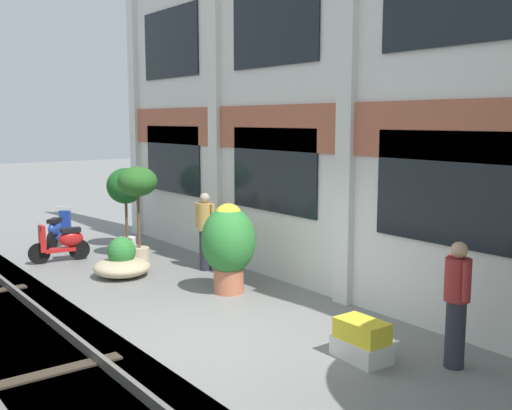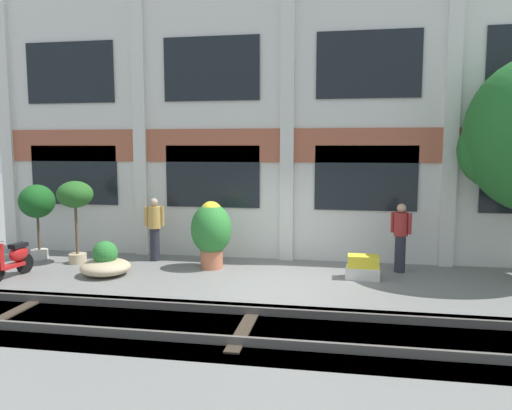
{
  "view_description": "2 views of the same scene",
  "coord_description": "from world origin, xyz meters",
  "px_view_note": "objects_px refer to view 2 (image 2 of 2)",
  "views": [
    {
      "loc": [
        7.36,
        -4.87,
        3.25
      ],
      "look_at": [
        -0.85,
        1.32,
        1.79
      ],
      "focal_mm": 42.0,
      "sensor_mm": 36.0,
      "label": 1
    },
    {
      "loc": [
        1.49,
        -10.65,
        3.08
      ],
      "look_at": [
        -0.62,
        1.36,
        1.64
      ],
      "focal_mm": 35.0,
      "sensor_mm": 36.0,
      "label": 2
    }
  ],
  "objects_px": {
    "scooter_second_parked": "(12,259)",
    "resident_by_doorway": "(154,227)",
    "potted_plant_square_trough": "(363,268)",
    "potted_plant_terracotta_small": "(37,205)",
    "resident_watching_tracks": "(401,235)",
    "potted_plant_wide_bowl": "(106,263)",
    "potted_plant_fluted_column": "(211,230)",
    "potted_plant_low_pan": "(75,200)"
  },
  "relations": [
    {
      "from": "potted_plant_wide_bowl",
      "to": "resident_by_doorway",
      "type": "height_order",
      "value": "resident_by_doorway"
    },
    {
      "from": "potted_plant_square_trough",
      "to": "potted_plant_terracotta_small",
      "type": "distance_m",
      "value": 8.8
    },
    {
      "from": "potted_plant_wide_bowl",
      "to": "potted_plant_fluted_column",
      "type": "height_order",
      "value": "potted_plant_fluted_column"
    },
    {
      "from": "potted_plant_low_pan",
      "to": "scooter_second_parked",
      "type": "bearing_deg",
      "value": -115.98
    },
    {
      "from": "potted_plant_low_pan",
      "to": "potted_plant_square_trough",
      "type": "xyz_separation_m",
      "value": [
        7.39,
        -0.29,
        -1.42
      ]
    },
    {
      "from": "potted_plant_square_trough",
      "to": "potted_plant_fluted_column",
      "type": "bearing_deg",
      "value": 174.43
    },
    {
      "from": "potted_plant_wide_bowl",
      "to": "scooter_second_parked",
      "type": "distance_m",
      "value": 2.16
    },
    {
      "from": "potted_plant_terracotta_small",
      "to": "scooter_second_parked",
      "type": "distance_m",
      "value": 2.21
    },
    {
      "from": "potted_plant_square_trough",
      "to": "potted_plant_terracotta_small",
      "type": "relative_size",
      "value": 0.4
    },
    {
      "from": "potted_plant_square_trough",
      "to": "resident_watching_tracks",
      "type": "height_order",
      "value": "resident_watching_tracks"
    },
    {
      "from": "potted_plant_square_trough",
      "to": "scooter_second_parked",
      "type": "bearing_deg",
      "value": -171.07
    },
    {
      "from": "potted_plant_wide_bowl",
      "to": "resident_by_doorway",
      "type": "bearing_deg",
      "value": 70.91
    },
    {
      "from": "potted_plant_wide_bowl",
      "to": "resident_watching_tracks",
      "type": "bearing_deg",
      "value": 12.49
    },
    {
      "from": "potted_plant_terracotta_small",
      "to": "scooter_second_parked",
      "type": "xyz_separation_m",
      "value": [
        0.54,
        -1.86,
        -1.06
      ]
    },
    {
      "from": "potted_plant_fluted_column",
      "to": "resident_by_doorway",
      "type": "bearing_deg",
      "value": 161.69
    },
    {
      "from": "scooter_second_parked",
      "to": "potted_plant_low_pan",
      "type": "bearing_deg",
      "value": 161.72
    },
    {
      "from": "potted_plant_terracotta_small",
      "to": "potted_plant_square_trough",
      "type": "bearing_deg",
      "value": -3.83
    },
    {
      "from": "potted_plant_wide_bowl",
      "to": "resident_by_doorway",
      "type": "xyz_separation_m",
      "value": [
        0.59,
        1.69,
        0.62
      ]
    },
    {
      "from": "potted_plant_wide_bowl",
      "to": "potted_plant_terracotta_small",
      "type": "xyz_separation_m",
      "value": [
        -2.62,
        1.34,
        1.21
      ]
    },
    {
      "from": "scooter_second_parked",
      "to": "resident_by_doorway",
      "type": "relative_size",
      "value": 0.81
    },
    {
      "from": "potted_plant_terracotta_small",
      "to": "potted_plant_low_pan",
      "type": "bearing_deg",
      "value": -12.63
    },
    {
      "from": "scooter_second_parked",
      "to": "resident_watching_tracks",
      "type": "distance_m",
      "value": 9.32
    },
    {
      "from": "potted_plant_low_pan",
      "to": "potted_plant_fluted_column",
      "type": "height_order",
      "value": "potted_plant_low_pan"
    },
    {
      "from": "potted_plant_wide_bowl",
      "to": "scooter_second_parked",
      "type": "xyz_separation_m",
      "value": [
        -2.09,
        -0.53,
        0.15
      ]
    },
    {
      "from": "potted_plant_fluted_column",
      "to": "resident_by_doorway",
      "type": "xyz_separation_m",
      "value": [
        -1.74,
        0.57,
        -0.07
      ]
    },
    {
      "from": "potted_plant_wide_bowl",
      "to": "potted_plant_terracotta_small",
      "type": "relative_size",
      "value": 0.58
    },
    {
      "from": "potted_plant_square_trough",
      "to": "potted_plant_terracotta_small",
      "type": "bearing_deg",
      "value": 176.17
    },
    {
      "from": "scooter_second_parked",
      "to": "potted_plant_square_trough",
      "type": "bearing_deg",
      "value": 106.63
    },
    {
      "from": "scooter_second_parked",
      "to": "resident_by_doorway",
      "type": "distance_m",
      "value": 3.51
    },
    {
      "from": "potted_plant_fluted_column",
      "to": "scooter_second_parked",
      "type": "relative_size",
      "value": 1.24
    },
    {
      "from": "potted_plant_low_pan",
      "to": "scooter_second_parked",
      "type": "relative_size",
      "value": 1.58
    },
    {
      "from": "potted_plant_fluted_column",
      "to": "resident_watching_tracks",
      "type": "distance_m",
      "value": 4.68
    },
    {
      "from": "potted_plant_wide_bowl",
      "to": "potted_plant_square_trough",
      "type": "relative_size",
      "value": 1.45
    },
    {
      "from": "potted_plant_wide_bowl",
      "to": "potted_plant_fluted_column",
      "type": "distance_m",
      "value": 2.67
    },
    {
      "from": "potted_plant_low_pan",
      "to": "scooter_second_parked",
      "type": "distance_m",
      "value": 2.15
    },
    {
      "from": "potted_plant_square_trough",
      "to": "potted_plant_terracotta_small",
      "type": "height_order",
      "value": "potted_plant_terracotta_small"
    },
    {
      "from": "potted_plant_low_pan",
      "to": "resident_watching_tracks",
      "type": "height_order",
      "value": "potted_plant_low_pan"
    },
    {
      "from": "potted_plant_low_pan",
      "to": "resident_watching_tracks",
      "type": "distance_m",
      "value": 8.36
    },
    {
      "from": "resident_by_doorway",
      "to": "resident_watching_tracks",
      "type": "distance_m",
      "value": 6.4
    },
    {
      "from": "resident_watching_tracks",
      "to": "resident_by_doorway",
      "type": "bearing_deg",
      "value": -61.62
    },
    {
      "from": "potted_plant_fluted_column",
      "to": "potted_plant_low_pan",
      "type": "bearing_deg",
      "value": -178.8
    },
    {
      "from": "resident_by_doorway",
      "to": "potted_plant_square_trough",
      "type": "bearing_deg",
      "value": 61.74
    }
  ]
}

